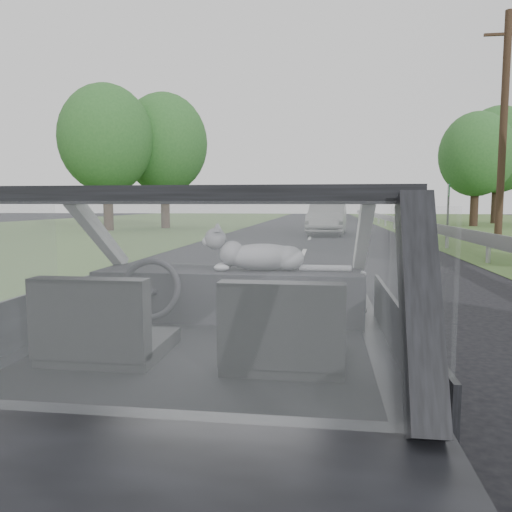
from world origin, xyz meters
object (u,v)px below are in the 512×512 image
(cat, at_px, (263,255))
(highway_sign, at_px, (448,210))
(utility_pole, at_px, (503,128))
(other_car, at_px, (327,218))
(subject_car, at_px, (206,342))

(cat, distance_m, highway_sign, 20.04)
(highway_sign, bearing_deg, utility_pole, -42.73)
(cat, height_order, highway_sign, highway_sign)
(cat, xyz_separation_m, other_car, (0.52, 19.99, -0.35))
(other_car, distance_m, highway_sign, 5.14)
(cat, bearing_deg, utility_pole, 62.52)
(highway_sign, bearing_deg, cat, -95.75)
(subject_car, bearing_deg, utility_pole, 68.06)
(subject_car, relative_size, cat, 6.38)
(subject_car, xyz_separation_m, other_car, (0.72, 20.59, 0.02))
(highway_sign, bearing_deg, subject_car, -95.83)
(cat, height_order, other_car, other_car)
(subject_car, relative_size, other_car, 0.89)
(subject_car, height_order, highway_sign, highway_sign)
(cat, bearing_deg, highway_sign, 68.38)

